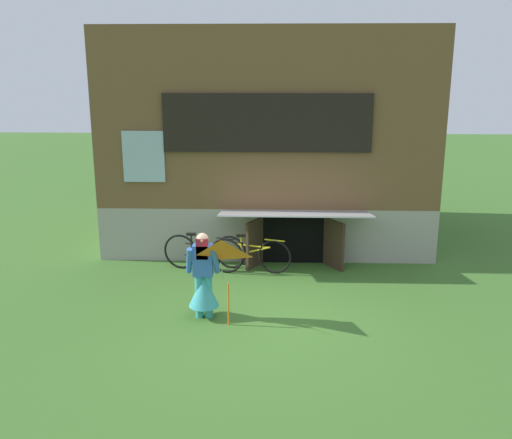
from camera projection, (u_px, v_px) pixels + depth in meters
ground_plane at (263, 318)px, 9.83m from camera, size 60.00×60.00×0.00m
log_house at (269, 136)px, 14.46m from camera, size 7.52×6.02×5.07m
person at (203, 283)px, 9.72m from camera, size 0.60×0.52×1.52m
kite at (221, 261)px, 9.10m from camera, size 0.76×0.75×1.47m
bicycle_yellow at (252, 254)px, 12.08m from camera, size 1.67×0.55×0.79m
bicycle_black at (203, 253)px, 12.08m from camera, size 1.76×0.47×0.82m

